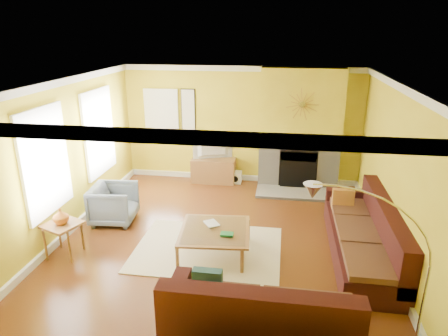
% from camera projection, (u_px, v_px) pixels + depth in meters
% --- Properties ---
extents(floor, '(5.50, 6.00, 0.02)m').
position_uv_depth(floor, '(221.00, 241.00, 6.95)').
color(floor, brown).
rests_on(floor, ground).
extents(ceiling, '(5.50, 6.00, 0.02)m').
position_uv_depth(ceiling, '(221.00, 82.00, 6.05)').
color(ceiling, white).
rests_on(ceiling, ground).
extents(wall_back, '(5.50, 0.02, 2.70)m').
position_uv_depth(wall_back, '(241.00, 125.00, 9.31)').
color(wall_back, gold).
rests_on(wall_back, ground).
extents(wall_front, '(5.50, 0.02, 2.70)m').
position_uv_depth(wall_front, '(169.00, 273.00, 3.69)').
color(wall_front, gold).
rests_on(wall_front, ground).
extents(wall_left, '(0.02, 6.00, 2.70)m').
position_uv_depth(wall_left, '(63.00, 159.00, 6.89)').
color(wall_left, gold).
rests_on(wall_left, ground).
extents(wall_right, '(0.02, 6.00, 2.70)m').
position_uv_depth(wall_right, '(399.00, 176.00, 6.10)').
color(wall_right, gold).
rests_on(wall_right, ground).
extents(baseboard, '(5.50, 6.00, 0.12)m').
position_uv_depth(baseboard, '(221.00, 237.00, 6.93)').
color(baseboard, white).
rests_on(baseboard, floor).
extents(crown_molding, '(5.50, 6.00, 0.12)m').
position_uv_depth(crown_molding, '(221.00, 87.00, 6.07)').
color(crown_molding, white).
rests_on(crown_molding, ceiling).
extents(window_left_near, '(0.06, 1.22, 1.72)m').
position_uv_depth(window_left_near, '(98.00, 132.00, 8.05)').
color(window_left_near, white).
rests_on(window_left_near, wall_left).
extents(window_left_far, '(0.06, 1.22, 1.72)m').
position_uv_depth(window_left_far, '(44.00, 162.00, 6.28)').
color(window_left_far, white).
rests_on(window_left_far, wall_left).
extents(window_back, '(0.82, 0.06, 1.22)m').
position_uv_depth(window_back, '(162.00, 115.00, 9.46)').
color(window_back, white).
rests_on(window_back, wall_back).
extents(wall_art, '(0.34, 0.04, 1.14)m').
position_uv_depth(wall_art, '(188.00, 113.00, 9.36)').
color(wall_art, white).
rests_on(wall_art, wall_back).
extents(fireplace, '(1.80, 0.40, 2.70)m').
position_uv_depth(fireplace, '(300.00, 129.00, 8.92)').
color(fireplace, '#9E9A95').
rests_on(fireplace, floor).
extents(mantel, '(1.92, 0.22, 0.08)m').
position_uv_depth(mantel, '(300.00, 136.00, 8.73)').
color(mantel, white).
rests_on(mantel, fireplace).
extents(hearth, '(1.80, 0.70, 0.06)m').
position_uv_depth(hearth, '(297.00, 193.00, 8.84)').
color(hearth, '#9E9A95').
rests_on(hearth, floor).
extents(sunburst, '(0.70, 0.04, 0.70)m').
position_uv_depth(sunburst, '(302.00, 104.00, 8.50)').
color(sunburst, olive).
rests_on(sunburst, fireplace).
extents(rug, '(2.40, 1.80, 0.02)m').
position_uv_depth(rug, '(208.00, 249.00, 6.65)').
color(rug, beige).
rests_on(rug, floor).
extents(sectional_sofa, '(3.04, 3.97, 0.90)m').
position_uv_depth(sectional_sofa, '(295.00, 244.00, 5.95)').
color(sectional_sofa, '#371211').
rests_on(sectional_sofa, floor).
extents(coffee_table, '(1.20, 1.20, 0.44)m').
position_uv_depth(coffee_table, '(215.00, 241.00, 6.47)').
color(coffee_table, white).
rests_on(coffee_table, floor).
extents(media_console, '(1.03, 0.46, 0.57)m').
position_uv_depth(media_console, '(214.00, 170.00, 9.52)').
color(media_console, olive).
rests_on(media_console, floor).
extents(tv, '(0.93, 0.43, 0.54)m').
position_uv_depth(tv, '(213.00, 148.00, 9.34)').
color(tv, black).
rests_on(tv, media_console).
extents(subwoofer, '(0.27, 0.27, 0.27)m').
position_uv_depth(subwoofer, '(236.00, 177.00, 9.51)').
color(subwoofer, white).
rests_on(subwoofer, floor).
extents(armchair, '(0.87, 0.85, 0.73)m').
position_uv_depth(armchair, '(114.00, 204.00, 7.50)').
color(armchair, slate).
rests_on(armchair, floor).
extents(side_table, '(0.66, 0.66, 0.56)m').
position_uv_depth(side_table, '(64.00, 239.00, 6.41)').
color(side_table, olive).
rests_on(side_table, floor).
extents(vase, '(0.31, 0.31, 0.26)m').
position_uv_depth(vase, '(61.00, 216.00, 6.28)').
color(vase, orange).
rests_on(vase, side_table).
extents(book, '(0.32, 0.33, 0.03)m').
position_uv_depth(book, '(206.00, 225.00, 6.52)').
color(book, white).
rests_on(book, coffee_table).
extents(arc_lamp, '(1.31, 0.36, 2.05)m').
position_uv_depth(arc_lamp, '(370.00, 280.00, 4.13)').
color(arc_lamp, silver).
rests_on(arc_lamp, floor).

